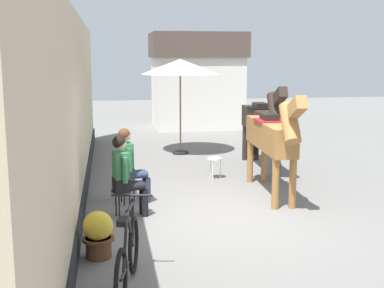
{
  "coord_description": "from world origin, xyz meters",
  "views": [
    {
      "loc": [
        -1.93,
        -7.94,
        2.67
      ],
      "look_at": [
        -0.4,
        1.2,
        1.05
      ],
      "focal_mm": 47.41,
      "sensor_mm": 36.0,
      "label": 1
    }
  ],
  "objects_px": {
    "saddled_horse_far": "(262,121)",
    "cafe_parasol": "(180,67)",
    "leaning_bicycle": "(128,258)",
    "satchel_bag": "(125,182)",
    "saddled_horse_near": "(272,136)",
    "seated_visitor_far": "(129,162)",
    "flower_planter_near": "(98,234)",
    "seated_visitor_near": "(125,172)",
    "spare_stool_white": "(215,160)"
  },
  "relations": [
    {
      "from": "saddled_horse_near",
      "to": "saddled_horse_far",
      "type": "relative_size",
      "value": 1.0
    },
    {
      "from": "leaning_bicycle",
      "to": "satchel_bag",
      "type": "bearing_deg",
      "value": 88.36
    },
    {
      "from": "saddled_horse_far",
      "to": "satchel_bag",
      "type": "height_order",
      "value": "saddled_horse_far"
    },
    {
      "from": "satchel_bag",
      "to": "saddled_horse_near",
      "type": "bearing_deg",
      "value": -179.57
    },
    {
      "from": "leaning_bicycle",
      "to": "satchel_bag",
      "type": "height_order",
      "value": "leaning_bicycle"
    },
    {
      "from": "flower_planter_near",
      "to": "spare_stool_white",
      "type": "bearing_deg",
      "value": 59.05
    },
    {
      "from": "flower_planter_near",
      "to": "leaning_bicycle",
      "type": "xyz_separation_m",
      "value": [
        0.35,
        -1.06,
        0.06
      ]
    },
    {
      "from": "saddled_horse_near",
      "to": "satchel_bag",
      "type": "height_order",
      "value": "saddled_horse_near"
    },
    {
      "from": "saddled_horse_far",
      "to": "cafe_parasol",
      "type": "relative_size",
      "value": 1.16
    },
    {
      "from": "seated_visitor_far",
      "to": "spare_stool_white",
      "type": "relative_size",
      "value": 3.02
    },
    {
      "from": "leaning_bicycle",
      "to": "cafe_parasol",
      "type": "height_order",
      "value": "cafe_parasol"
    },
    {
      "from": "leaning_bicycle",
      "to": "satchel_bag",
      "type": "xyz_separation_m",
      "value": [
        0.13,
        4.72,
        -0.3
      ]
    },
    {
      "from": "seated_visitor_far",
      "to": "saddled_horse_near",
      "type": "height_order",
      "value": "saddled_horse_near"
    },
    {
      "from": "leaning_bicycle",
      "to": "cafe_parasol",
      "type": "relative_size",
      "value": 0.67
    },
    {
      "from": "seated_visitor_near",
      "to": "cafe_parasol",
      "type": "xyz_separation_m",
      "value": [
        1.7,
        5.37,
        1.59
      ]
    },
    {
      "from": "saddled_horse_near",
      "to": "cafe_parasol",
      "type": "xyz_separation_m",
      "value": [
        -1.11,
        4.5,
        1.2
      ]
    },
    {
      "from": "seated_visitor_near",
      "to": "saddled_horse_near",
      "type": "xyz_separation_m",
      "value": [
        2.81,
        0.88,
        0.38
      ]
    },
    {
      "from": "cafe_parasol",
      "to": "satchel_bag",
      "type": "relative_size",
      "value": 9.21
    },
    {
      "from": "leaning_bicycle",
      "to": "saddled_horse_near",
      "type": "bearing_deg",
      "value": 51.36
    },
    {
      "from": "saddled_horse_near",
      "to": "saddled_horse_far",
      "type": "height_order",
      "value": "same"
    },
    {
      "from": "seated_visitor_far",
      "to": "saddled_horse_far",
      "type": "distance_m",
      "value": 3.99
    },
    {
      "from": "cafe_parasol",
      "to": "seated_visitor_near",
      "type": "bearing_deg",
      "value": -107.6
    },
    {
      "from": "leaning_bicycle",
      "to": "seated_visitor_far",
      "type": "bearing_deg",
      "value": 87.04
    },
    {
      "from": "seated_visitor_near",
      "to": "satchel_bag",
      "type": "relative_size",
      "value": 4.96
    },
    {
      "from": "seated_visitor_near",
      "to": "saddled_horse_near",
      "type": "relative_size",
      "value": 0.46
    },
    {
      "from": "saddled_horse_near",
      "to": "spare_stool_white",
      "type": "xyz_separation_m",
      "value": [
        -0.78,
        1.55,
        -0.76
      ]
    },
    {
      "from": "seated_visitor_far",
      "to": "leaning_bicycle",
      "type": "distance_m",
      "value": 3.58
    },
    {
      "from": "seated_visitor_near",
      "to": "saddled_horse_near",
      "type": "height_order",
      "value": "saddled_horse_near"
    },
    {
      "from": "leaning_bicycle",
      "to": "spare_stool_white",
      "type": "bearing_deg",
      "value": 67.75
    },
    {
      "from": "seated_visitor_near",
      "to": "seated_visitor_far",
      "type": "xyz_separation_m",
      "value": [
        0.11,
        0.82,
        0.0
      ]
    },
    {
      "from": "saddled_horse_far",
      "to": "spare_stool_white",
      "type": "xyz_separation_m",
      "value": [
        -1.29,
        -0.73,
        -0.76
      ]
    },
    {
      "from": "seated_visitor_far",
      "to": "spare_stool_white",
      "type": "height_order",
      "value": "seated_visitor_far"
    },
    {
      "from": "seated_visitor_far",
      "to": "satchel_bag",
      "type": "xyz_separation_m",
      "value": [
        -0.05,
        1.16,
        -0.68
      ]
    },
    {
      "from": "cafe_parasol",
      "to": "leaning_bicycle",
      "type": "bearing_deg",
      "value": -102.37
    },
    {
      "from": "seated_visitor_far",
      "to": "cafe_parasol",
      "type": "bearing_deg",
      "value": 70.7
    },
    {
      "from": "saddled_horse_near",
      "to": "cafe_parasol",
      "type": "distance_m",
      "value": 4.79
    },
    {
      "from": "cafe_parasol",
      "to": "spare_stool_white",
      "type": "xyz_separation_m",
      "value": [
        0.33,
        -2.95,
        -1.96
      ]
    },
    {
      "from": "flower_planter_near",
      "to": "spare_stool_white",
      "type": "relative_size",
      "value": 1.39
    },
    {
      "from": "flower_planter_near",
      "to": "leaning_bicycle",
      "type": "distance_m",
      "value": 1.12
    },
    {
      "from": "flower_planter_near",
      "to": "seated_visitor_far",
      "type": "bearing_deg",
      "value": 77.98
    },
    {
      "from": "leaning_bicycle",
      "to": "cafe_parasol",
      "type": "xyz_separation_m",
      "value": [
        1.78,
        8.11,
        1.97
      ]
    },
    {
      "from": "seated_visitor_far",
      "to": "cafe_parasol",
      "type": "relative_size",
      "value": 0.54
    },
    {
      "from": "satchel_bag",
      "to": "flower_planter_near",
      "type": "bearing_deg",
      "value": 104.81
    },
    {
      "from": "cafe_parasol",
      "to": "satchel_bag",
      "type": "bearing_deg",
      "value": -115.85
    },
    {
      "from": "seated_visitor_near",
      "to": "saddled_horse_far",
      "type": "distance_m",
      "value": 4.6
    },
    {
      "from": "saddled_horse_near",
      "to": "flower_planter_near",
      "type": "bearing_deg",
      "value": -141.74
    },
    {
      "from": "saddled_horse_near",
      "to": "cafe_parasol",
      "type": "height_order",
      "value": "cafe_parasol"
    },
    {
      "from": "saddled_horse_near",
      "to": "saddled_horse_far",
      "type": "distance_m",
      "value": 2.33
    },
    {
      "from": "saddled_horse_near",
      "to": "seated_visitor_far",
      "type": "bearing_deg",
      "value": -178.81
    },
    {
      "from": "flower_planter_near",
      "to": "satchel_bag",
      "type": "height_order",
      "value": "flower_planter_near"
    }
  ]
}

